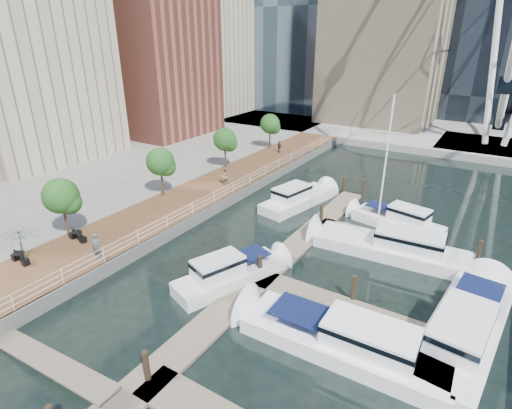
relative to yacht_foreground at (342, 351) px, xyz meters
name	(u,v)px	position (x,y,z in m)	size (l,w,h in m)	color
ground	(136,333)	(-10.00, -4.71, 0.00)	(520.00, 520.00, 0.00)	black
boardwalk	(190,202)	(-19.00, 10.29, 0.50)	(6.00, 60.00, 1.00)	brown
seawall	(216,208)	(-16.00, 10.29, 0.50)	(0.25, 60.00, 1.00)	#595954
land_inland	(28,158)	(-46.00, 10.29, 0.50)	(48.00, 90.00, 1.00)	gray
land_far	(443,97)	(-10.00, 97.29, 0.50)	(200.00, 114.00, 1.00)	gray
pier	(493,148)	(4.00, 47.29, 0.50)	(14.00, 12.00, 1.00)	gray
railing	(214,198)	(-16.10, 10.29, 1.52)	(0.10, 60.00, 1.05)	white
floating_docks	(342,282)	(-2.03, 5.27, 0.49)	(16.00, 34.00, 2.60)	#6D6051
midrise_condos	(102,48)	(-43.57, 22.11, 13.42)	(19.00, 67.00, 28.00)	#BCAD8E
street_trees	(160,162)	(-21.40, 9.29, 4.29)	(2.60, 42.60, 4.60)	#3F2B1C
yacht_foreground	(342,351)	(0.00, 0.00, 0.00)	(3.12, 11.64, 2.15)	white
pedestrian_near	(97,246)	(-16.85, -1.60, 1.93)	(0.68, 0.44, 1.86)	#454A5C
pedestrian_mid	(224,176)	(-18.16, 14.67, 1.91)	(0.89, 0.69, 1.83)	gray
pedestrian_far	(279,147)	(-19.30, 28.13, 1.77)	(0.91, 0.38, 1.55)	#2E3239
moored_yachts	(372,265)	(-1.23, 9.03, 0.00)	(20.27, 32.66, 11.50)	white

